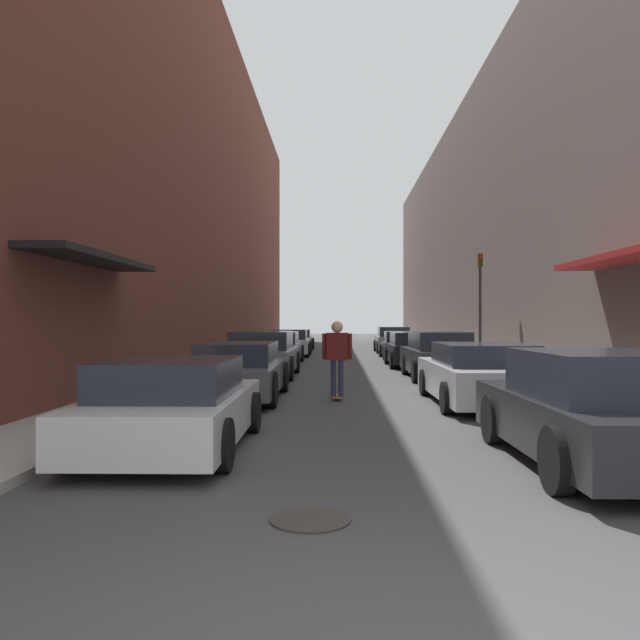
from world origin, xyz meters
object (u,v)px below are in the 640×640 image
parked_car_left_3 (278,348)px  parked_car_left_4 (290,343)px  parked_car_right_3 (415,350)px  parked_car_right_5 (393,340)px  parked_car_left_0 (174,406)px  skateboarder (337,351)px  traffic_light (480,298)px  parked_car_right_1 (480,375)px  parked_car_left_2 (263,355)px  manhole_cover (310,519)px  parked_car_left_1 (239,371)px  parked_car_right_2 (438,356)px  parked_car_right_0 (596,411)px  parked_car_right_4 (402,346)px  parked_car_left_5 (296,340)px

parked_car_left_3 → parked_car_left_4: size_ratio=1.10×
parked_car_right_3 → parked_car_right_5: bearing=89.3°
parked_car_left_0 → skateboarder: (2.16, 5.34, 0.46)m
parked_car_right_5 → traffic_light: 12.53m
skateboarder → traffic_light: size_ratio=0.44×
parked_car_right_5 → parked_car_right_1: bearing=-90.2°
parked_car_left_2 → parked_car_right_3: size_ratio=1.12×
manhole_cover → traffic_light: bearing=72.3°
parked_car_left_1 → parked_car_left_4: size_ratio=1.07×
parked_car_left_3 → manhole_cover: 19.33m
parked_car_left_2 → parked_car_right_3: bearing=40.2°
parked_car_left_2 → parked_car_left_4: bearing=90.0°
parked_car_left_3 → traffic_light: bearing=-24.1°
parked_car_left_3 → parked_car_right_5: bearing=59.4°
parked_car_left_2 → skateboarder: bearing=-67.1°
parked_car_left_1 → parked_car_right_1: 5.10m
parked_car_right_2 → manhole_cover: 13.51m
parked_car_right_0 → parked_car_left_2: bearing=114.7°
parked_car_right_1 → parked_car_left_4: bearing=106.8°
parked_car_left_3 → parked_car_right_3: 5.38m
parked_car_left_2 → parked_car_right_5: bearing=70.2°
parked_car_right_1 → parked_car_right_4: parked_car_right_1 is taller
parked_car_left_5 → parked_car_left_1: bearing=-89.4°
skateboarder → traffic_light: 9.30m
parked_car_left_1 → parked_car_left_5: parked_car_left_1 is taller
parked_car_left_0 → manhole_cover: parked_car_left_0 is taller
parked_car_left_2 → parked_car_left_5: bearing=90.2°
parked_car_left_0 → parked_car_right_2: size_ratio=0.94×
parked_car_right_0 → parked_car_right_5: parked_car_right_5 is taller
parked_car_right_1 → manhole_cover: 8.13m
manhole_cover → parked_car_left_0: bearing=124.2°
parked_car_right_3 → parked_car_right_5: size_ratio=1.01×
parked_car_left_4 → parked_car_right_0: size_ratio=1.00×
parked_car_right_5 → parked_car_left_4: bearing=-146.1°
parked_car_right_4 → skateboarder: 14.91m
parked_car_left_2 → traffic_light: size_ratio=1.14×
parked_car_left_1 → parked_car_right_3: parked_car_right_3 is taller
parked_car_right_2 → parked_car_right_3: bearing=91.2°
parked_car_left_5 → traffic_light: traffic_light is taller
parked_car_left_5 → manhole_cover: bearing=-86.0°
parked_car_left_5 → parked_car_right_3: 13.50m
parked_car_left_1 → parked_car_right_0: bearing=-49.7°
parked_car_left_2 → parked_car_right_0: 12.67m
parked_car_left_0 → parked_car_right_3: size_ratio=1.03×
parked_car_left_0 → parked_car_right_0: 5.26m
parked_car_left_3 → traffic_light: traffic_light is taller
parked_car_right_1 → traffic_light: (1.94, 8.52, 1.87)m
parked_car_right_2 → skateboarder: bearing=-121.3°
parked_car_left_0 → manhole_cover: 3.49m
parked_car_right_2 → skateboarder: 5.75m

